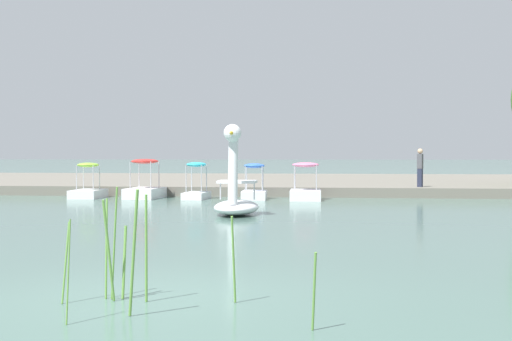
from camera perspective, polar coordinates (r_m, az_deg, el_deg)
name	(u,v)px	position (r m, az deg, el deg)	size (l,w,h in m)	color
ground_plane	(148,296)	(9.02, -9.14, -10.47)	(497.74, 497.74, 0.00)	#47665B
shore_bank_far	(292,182)	(39.56, 3.05, -1.01)	(156.94, 21.17, 0.43)	#6B665B
swan_boat	(236,197)	(20.47, -1.72, -2.24)	(1.39, 2.56, 2.74)	white
pedal_boat_pink	(305,188)	(27.42, 4.23, -1.53)	(1.30, 2.20, 1.53)	white
pedal_boat_blue	(254,189)	(27.71, -0.15, -1.61)	(1.09, 1.87, 1.49)	white
pedal_boat_cyan	(196,187)	(27.98, -5.08, -1.36)	(0.97, 1.76, 1.54)	white
pedal_boat_red	(145,187)	(28.75, -9.42, -1.35)	(1.36, 2.27, 1.67)	white
pedal_boat_lime	(88,188)	(29.52, -14.06, -1.47)	(1.23, 2.14, 1.51)	white
person_on_path	(420,167)	(30.23, 13.77, 0.32)	(0.29, 0.30, 1.68)	#23283D
reed_clump_foreground	(138,256)	(8.33, -10.01, -7.14)	(3.17, 1.49, 1.46)	#669942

